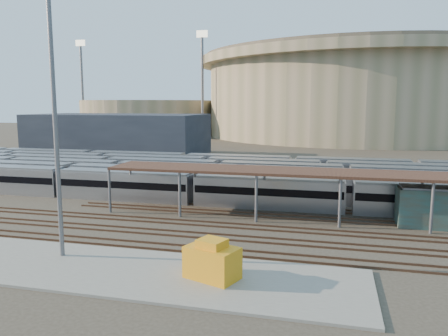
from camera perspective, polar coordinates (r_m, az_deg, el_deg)
ground at (r=48.13m, az=-6.93°, el=-6.69°), size 420.00×420.00×0.00m
apron at (r=37.87m, az=-22.66°, el=-11.32°), size 50.00×9.00×0.20m
subway_trains at (r=65.36m, az=-2.35°, el=-1.03°), size 124.31×23.90×3.60m
inspection_shed at (r=48.15m, az=20.09°, el=-1.06°), size 60.30×6.00×5.30m
empty_tracks at (r=43.66m, az=-9.32°, el=-8.19°), size 170.00×9.62×0.18m
stadium at (r=183.53m, az=16.97°, el=9.23°), size 124.00×124.00×32.50m
secondary_arena at (r=189.69m, az=-9.77°, el=6.57°), size 56.00×56.00×14.00m
service_building at (r=111.43m, az=-13.63°, el=4.27°), size 42.00×20.00×10.00m
floodlight_0 at (r=160.54m, az=-2.85°, el=11.25°), size 4.00×1.00×38.40m
floodlight_1 at (r=192.68m, az=-18.03°, el=10.37°), size 4.00×1.00×38.40m
floodlight_3 at (r=205.25m, az=6.79°, el=10.56°), size 4.00×1.00×38.40m
yard_light_pole at (r=36.68m, az=-21.21°, el=5.97°), size 0.80×0.36×21.96m
yellow_equipment at (r=31.53m, az=-1.56°, el=-12.25°), size 4.20×3.39×2.27m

